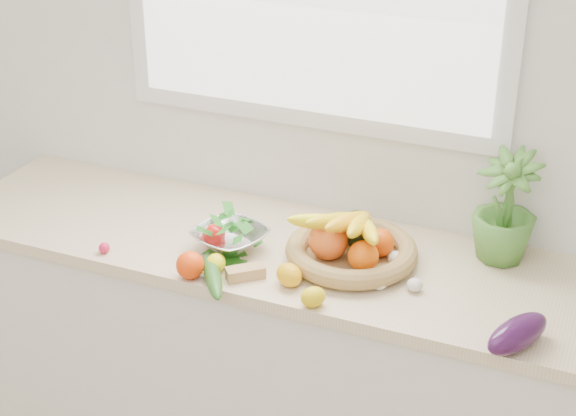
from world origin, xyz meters
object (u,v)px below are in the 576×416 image
at_px(potted_herb, 506,206).
at_px(colander_with_spinach, 230,233).
at_px(cucumber, 213,276).
at_px(eggplant, 518,334).
at_px(fruit_basket, 351,244).
at_px(apple, 214,235).

xyz_separation_m(potted_herb, colander_with_spinach, (-0.79, -0.28, -0.12)).
relative_size(cucumber, potted_herb, 0.75).
bearing_deg(eggplant, fruit_basket, 155.02).
xyz_separation_m(fruit_basket, colander_with_spinach, (-0.37, -0.09, 0.00)).
bearing_deg(fruit_basket, potted_herb, 24.72).
distance_m(eggplant, cucumber, 0.88).
bearing_deg(cucumber, fruit_basket, 40.24).
bearing_deg(cucumber, potted_herb, 32.22).
distance_m(apple, colander_with_spinach, 0.07).
bearing_deg(eggplant, colander_with_spinach, 169.48).
relative_size(eggplant, potted_herb, 0.63).
distance_m(eggplant, potted_herb, 0.49).
xyz_separation_m(potted_herb, fruit_basket, (-0.42, -0.19, -0.12)).
height_order(eggplant, cucumber, eggplant).
bearing_deg(potted_herb, apple, -162.40).
xyz_separation_m(cucumber, potted_herb, (0.75, 0.47, 0.16)).
height_order(cucumber, potted_herb, potted_herb).
xyz_separation_m(apple, potted_herb, (0.85, 0.27, 0.14)).
distance_m(eggplant, fruit_basket, 0.60).
relative_size(apple, cucumber, 0.27).
bearing_deg(potted_herb, cucumber, -147.78).
bearing_deg(colander_with_spinach, eggplant, -10.52).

